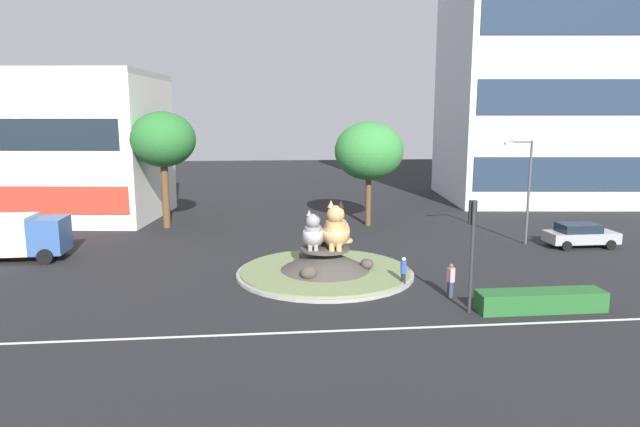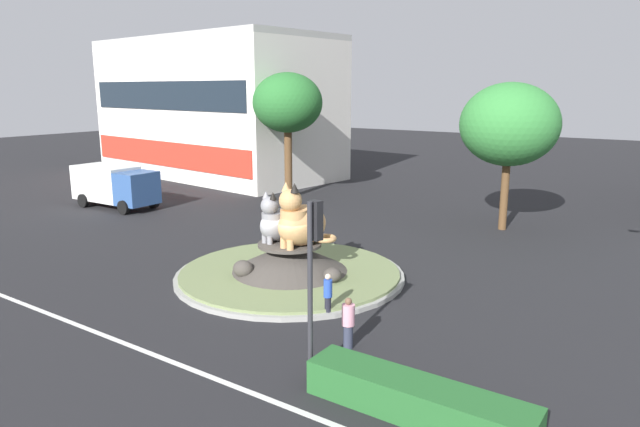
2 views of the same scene
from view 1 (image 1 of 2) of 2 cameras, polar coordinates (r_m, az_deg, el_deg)
The scene contains 16 objects.
ground_plane at distance 29.97m, azimuth 0.52°, elevation -6.34°, with size 160.00×160.00×0.00m, color black.
lane_centreline at distance 22.49m, azimuth 2.80°, elevation -12.03°, with size 112.00×0.20×0.01m, color silver.
roundabout_island at distance 29.82m, azimuth 0.52°, elevation -5.34°, with size 9.57×9.57×1.48m.
cat_statue_grey at distance 29.33m, azimuth -0.68°, elevation -2.12°, with size 1.57×2.19×2.16m.
cat_statue_calico at distance 29.38m, azimuth 1.72°, elevation -1.74°, with size 2.03×2.67×2.66m.
traffic_light_mast at distance 24.43m, azimuth 15.52°, elevation -2.16°, with size 0.35×0.46×4.93m.
shophouse_block at distance 52.35m, azimuth -28.56°, elevation 6.15°, with size 23.63×13.61×12.05m.
office_tower at distance 61.78m, azimuth 22.97°, elevation 17.11°, with size 21.27×17.56×33.79m.
clipped_hedge_strip at distance 26.32m, azimuth 21.92°, elevation -8.40°, with size 5.67×1.20×0.90m, color #235B28.
broadleaf_tree_behind_island at distance 42.73m, azimuth 5.10°, elevation 6.46°, with size 5.30×5.30×8.09m.
second_tree_near_tower at distance 43.28m, azimuth -16.01°, elevation 7.33°, with size 4.90×4.90×8.85m.
streetlight_arm at distance 38.72m, azimuth 20.63°, elevation 2.81°, with size 1.96×0.31×6.93m.
pedestrian_blue_shirt at distance 27.89m, azimuth 8.66°, elevation -5.94°, with size 0.30×0.30×1.56m.
pedestrian_pink_shirt at distance 26.87m, azimuth 13.41°, elevation -6.70°, with size 0.40×0.40×1.62m.
sedan_on_far_lane at distance 39.84m, azimuth 25.41°, elevation -2.00°, with size 4.52×2.08×1.56m.
delivery_box_truck at distance 37.31m, azimuth -29.47°, elevation -1.99°, with size 6.25×2.77×2.71m.
Camera 1 is at (-3.16, -28.59, 8.43)m, focal length 30.82 mm.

